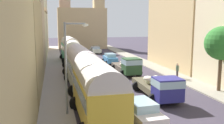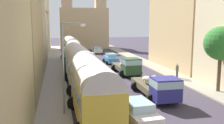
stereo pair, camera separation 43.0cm
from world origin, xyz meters
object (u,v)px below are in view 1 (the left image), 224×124
(parked_bus_2, at_px, (74,55))
(parked_bus_3, at_px, (70,48))
(car_1, at_px, (95,50))
(cargo_truck_0, at_px, (159,86))
(streetlamp_near, at_px, (69,61))
(parked_bus_0, at_px, (97,88))
(car_0, at_px, (110,58))
(parked_bus_1, at_px, (82,66))
(car_2, at_px, (141,112))
(cargo_truck_1, at_px, (128,66))
(car_3, at_px, (89,57))
(pedestrian_1, at_px, (177,69))
(pedestrian_0, at_px, (177,71))

(parked_bus_2, distance_m, parked_bus_3, 9.00)
(car_1, bearing_deg, cargo_truck_0, -90.19)
(streetlamp_near, bearing_deg, parked_bus_0, -40.53)
(parked_bus_0, relative_size, car_0, 1.86)
(parked_bus_1, bearing_deg, car_0, 66.90)
(parked_bus_3, height_order, car_0, parked_bus_3)
(cargo_truck_0, relative_size, car_2, 1.66)
(cargo_truck_1, bearing_deg, car_3, 104.52)
(parked_bus_0, distance_m, cargo_truck_1, 15.24)
(parked_bus_3, bearing_deg, pedestrian_1, -55.13)
(parked_bus_2, relative_size, streetlamp_near, 1.30)
(car_1, height_order, pedestrian_1, pedestrian_1)
(parked_bus_3, bearing_deg, parked_bus_0, -90.00)
(parked_bus_3, xyz_separation_m, pedestrian_1, (11.40, -16.37, -1.24))
(cargo_truck_1, bearing_deg, parked_bus_1, -142.78)
(car_1, relative_size, pedestrian_1, 2.24)
(parked_bus_2, relative_size, car_3, 1.93)
(car_0, bearing_deg, parked_bus_2, -137.79)
(parked_bus_0, height_order, parked_bus_3, parked_bus_3)
(pedestrian_0, relative_size, streetlamp_near, 0.28)
(car_0, xyz_separation_m, car_1, (-0.15, 13.76, -0.04))
(parked_bus_3, distance_m, car_0, 7.25)
(parked_bus_1, distance_m, car_0, 16.03)
(car_1, relative_size, car_3, 0.95)
(parked_bus_1, relative_size, pedestrian_0, 4.98)
(parked_bus_2, bearing_deg, cargo_truck_1, -33.44)
(cargo_truck_0, bearing_deg, car_2, -124.97)
(pedestrian_1, xyz_separation_m, streetlamp_near, (-13.08, -9.20, 2.80))
(cargo_truck_0, height_order, pedestrian_0, cargo_truck_0)
(parked_bus_0, bearing_deg, cargo_truck_1, 65.35)
(parked_bus_2, bearing_deg, car_1, 72.56)
(parked_bus_1, bearing_deg, parked_bus_0, -90.00)
(car_0, distance_m, car_2, 25.18)
(parked_bus_0, relative_size, pedestrian_0, 4.35)
(car_1, bearing_deg, parked_bus_3, -120.33)
(cargo_truck_0, xyz_separation_m, streetlamp_near, (-7.68, -2.12, 2.76))
(car_2, distance_m, streetlamp_near, 5.96)
(cargo_truck_0, bearing_deg, pedestrian_1, 52.64)
(cargo_truck_1, xyz_separation_m, car_0, (-0.08, 9.87, -0.40))
(parked_bus_3, height_order, cargo_truck_0, parked_bus_3)
(pedestrian_0, distance_m, pedestrian_1, 0.63)
(parked_bus_0, height_order, pedestrian_0, parked_bus_0)
(parked_bus_3, distance_m, car_2, 28.40)
(car_3, relative_size, pedestrian_1, 2.35)
(parked_bus_0, bearing_deg, car_2, -25.04)
(parked_bus_2, xyz_separation_m, parked_bus_3, (0.00, 9.00, 0.13))
(cargo_truck_0, xyz_separation_m, cargo_truck_1, (0.34, 10.26, 0.06))
(car_0, distance_m, pedestrian_1, 14.03)
(parked_bus_3, bearing_deg, cargo_truck_0, -75.65)
(car_3, bearing_deg, cargo_truck_1, -75.48)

